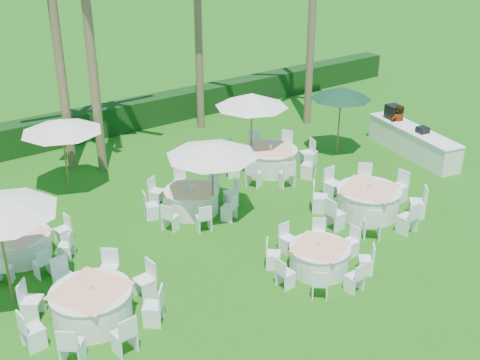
# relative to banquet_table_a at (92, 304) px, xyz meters

# --- Properties ---
(ground) EXTENTS (120.00, 120.00, 0.00)m
(ground) POSITION_rel_banquet_table_a_xyz_m (4.80, -0.68, -0.44)
(ground) COLOR #18580F
(ground) RESTS_ON ground
(hedge) EXTENTS (34.00, 1.00, 1.20)m
(hedge) POSITION_rel_banquet_table_a_xyz_m (4.80, 11.32, 0.16)
(hedge) COLOR black
(hedge) RESTS_ON ground
(banquet_table_a) EXTENTS (3.32, 3.32, 1.00)m
(banquet_table_a) POSITION_rel_banquet_table_a_xyz_m (0.00, 0.00, 0.00)
(banquet_table_a) COLOR white
(banquet_table_a) RESTS_ON ground
(banquet_table_b) EXTENTS (2.82, 2.82, 0.87)m
(banquet_table_b) POSITION_rel_banquet_table_a_xyz_m (5.69, -1.55, -0.06)
(banquet_table_b) COLOR white
(banquet_table_b) RESTS_ON ground
(banquet_table_c) EXTENTS (3.46, 3.46, 1.04)m
(banquet_table_c) POSITION_rel_banquet_table_a_xyz_m (9.08, -0.12, 0.02)
(banquet_table_c) COLOR white
(banquet_table_c) RESTS_ON ground
(banquet_table_d) EXTENTS (2.84, 2.84, 0.87)m
(banquet_table_d) POSITION_rel_banquet_table_a_xyz_m (-0.43, 3.70, -0.06)
(banquet_table_d) COLOR white
(banquet_table_d) RESTS_ON ground
(banquet_table_e) EXTENTS (2.98, 2.98, 0.92)m
(banquet_table_e) POSITION_rel_banquet_table_a_xyz_m (4.75, 3.25, -0.04)
(banquet_table_e) COLOR white
(banquet_table_e) RESTS_ON ground
(banquet_table_f) EXTENTS (3.37, 3.37, 1.02)m
(banquet_table_f) POSITION_rel_banquet_table_a_xyz_m (8.74, 4.28, 0.01)
(banquet_table_f) COLOR white
(banquet_table_f) RESTS_ON ground
(umbrella_b) EXTENTS (2.77, 2.77, 2.48)m
(umbrella_b) POSITION_rel_banquet_table_a_xyz_m (5.08, 2.55, 1.82)
(umbrella_b) COLOR brown
(umbrella_b) RESTS_ON ground
(umbrella_c) EXTENTS (2.67, 2.67, 2.49)m
(umbrella_c) POSITION_rel_banquet_table_a_xyz_m (2.27, 7.15, 1.83)
(umbrella_c) COLOR brown
(umbrella_c) RESTS_ON ground
(umbrella_d) EXTENTS (2.62, 2.62, 2.80)m
(umbrella_d) POSITION_rel_banquet_table_a_xyz_m (8.39, 4.95, 2.11)
(umbrella_d) COLOR brown
(umbrella_d) RESTS_ON ground
(umbrella_green) EXTENTS (2.32, 2.32, 2.63)m
(umbrella_green) POSITION_rel_banquet_table_a_xyz_m (11.92, 4.08, 1.96)
(umbrella_green) COLOR brown
(umbrella_green) RESTS_ON ground
(buffet_table) EXTENTS (1.86, 4.57, 1.59)m
(buffet_table) POSITION_rel_banquet_table_a_xyz_m (14.12, 2.28, 0.12)
(buffet_table) COLOR white
(buffet_table) RESTS_ON ground
(staff_person) EXTENTS (0.71, 0.57, 1.70)m
(staff_person) POSITION_rel_banquet_table_a_xyz_m (14.28, 3.21, 0.41)
(staff_person) COLOR gray
(staff_person) RESTS_ON ground
(palm_b) EXTENTS (4.32, 4.31, 8.29)m
(palm_b) POSITION_rel_banquet_table_a_xyz_m (3.09, 8.87, 4.16)
(palm_b) COLOR brown
(palm_b) RESTS_ON ground
(palm_d) EXTENTS (4.40, 3.99, 9.59)m
(palm_d) POSITION_rel_banquet_table_a_xyz_m (9.26, 9.70, 4.82)
(palm_d) COLOR brown
(palm_d) RESTS_ON ground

